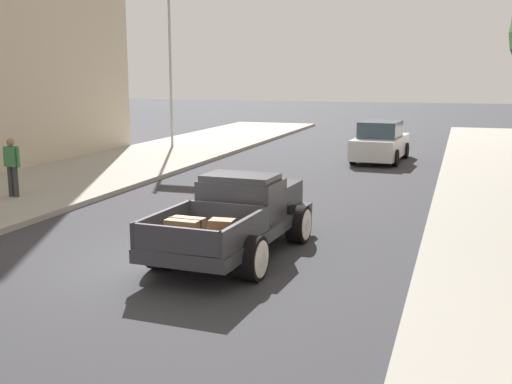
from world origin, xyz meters
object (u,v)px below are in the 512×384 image
at_px(hotrod_truck_gunmetal, 240,215).
at_px(car_background_white, 380,143).
at_px(flagpole, 174,24).
at_px(pedestrian_sidewalk_left, 12,164).

xyz_separation_m(hotrod_truck_gunmetal, car_background_white, (1.01, 14.38, 0.01)).
relative_size(hotrod_truck_gunmetal, flagpole, 0.55).
distance_m(hotrod_truck_gunmetal, flagpole, 18.40).
height_order(pedestrian_sidewalk_left, flagpole, flagpole).
bearing_deg(pedestrian_sidewalk_left, flagpole, 94.33).
bearing_deg(hotrod_truck_gunmetal, flagpole, 119.36).
xyz_separation_m(car_background_white, flagpole, (-9.69, 1.06, 5.00)).
height_order(hotrod_truck_gunmetal, flagpole, flagpole).
bearing_deg(hotrod_truck_gunmetal, car_background_white, 85.99).
xyz_separation_m(pedestrian_sidewalk_left, flagpole, (-0.96, 12.69, 4.68)).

